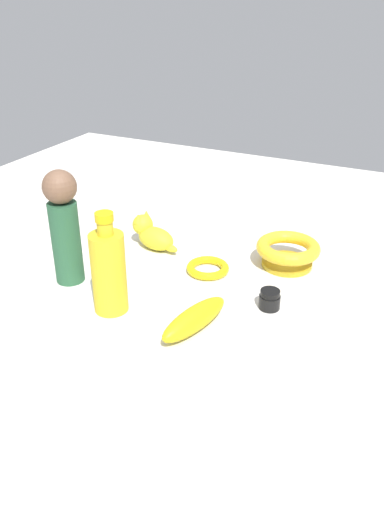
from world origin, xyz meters
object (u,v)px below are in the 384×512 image
at_px(bangle, 207,268).
at_px(person_figure_adult, 64,225).
at_px(cat_figurine, 152,234).
at_px(bottle_tall, 109,270).
at_px(nail_polish_jar, 270,299).
at_px(banana, 195,319).
at_px(bowl, 288,250).

bearing_deg(bangle, person_figure_adult, -56.98).
bearing_deg(cat_figurine, bangle, 72.80).
bearing_deg(person_figure_adult, bottle_tall, 68.25).
xyz_separation_m(person_figure_adult, bottle_tall, (0.06, 0.15, -0.05)).
bearing_deg(nail_polish_jar, person_figure_adult, -78.71).
xyz_separation_m(cat_figurine, banana, (0.27, 0.25, -0.01)).
relative_size(cat_figurine, bowl, 0.94).
xyz_separation_m(cat_figurine, nail_polish_jar, (0.14, 0.35, -0.02)).
bearing_deg(person_figure_adult, nail_polish_jar, 101.29).
bearing_deg(nail_polish_jar, bangle, -114.52).
height_order(nail_polish_jar, bowl, bowl).
xyz_separation_m(bowl, banana, (0.33, -0.08, -0.02)).
relative_size(cat_figurine, banana, 0.79).
distance_m(nail_polish_jar, bangle, 0.20).
relative_size(nail_polish_jar, bottle_tall, 0.21).
bearing_deg(bottle_tall, bowl, 141.60).
xyz_separation_m(banana, bottle_tall, (0.01, -0.18, 0.07)).
relative_size(nail_polish_jar, banana, 0.25).
distance_m(nail_polish_jar, bowl, 0.19).
bearing_deg(cat_figurine, person_figure_adult, -20.51).
height_order(person_figure_adult, bowl, person_figure_adult).
bearing_deg(bangle, bottle_tall, -25.69).
height_order(person_figure_adult, nail_polish_jar, person_figure_adult).
relative_size(person_figure_adult, bangle, 2.60).
bearing_deg(bottle_tall, nail_polish_jar, 117.06).
relative_size(nail_polish_jar, bangle, 0.45).
xyz_separation_m(bangle, bowl, (-0.11, 0.16, 0.03)).
bearing_deg(banana, bottle_tall, -72.62).
relative_size(person_figure_adult, cat_figurine, 1.83).
relative_size(bangle, bowl, 0.66).
relative_size(bangle, banana, 0.56).
bearing_deg(person_figure_adult, banana, 81.72).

